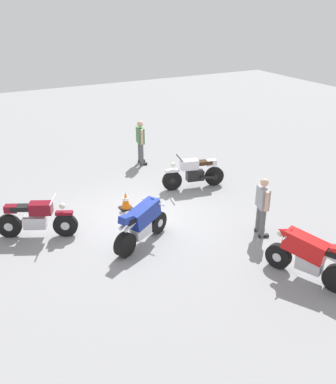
{
  "coord_description": "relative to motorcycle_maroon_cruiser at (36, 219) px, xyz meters",
  "views": [
    {
      "loc": [
        -9.75,
        4.24,
        5.72
      ],
      "look_at": [
        -0.16,
        -0.78,
        0.75
      ],
      "focal_mm": 39.88,
      "sensor_mm": 36.0,
      "label": 1
    }
  ],
  "objects": [
    {
      "name": "motorcycle_silver_cruiser",
      "position": [
        0.81,
        -5.22,
        0.0
      ],
      "size": [
        0.82,
        2.07,
        1.09
      ],
      "rotation": [
        0.0,
        0.0,
        1.36
      ],
      "color": "black",
      "rests_on": "ground"
    },
    {
      "name": "motorcycle_maroon_cruiser",
      "position": [
        0.0,
        0.0,
        0.0
      ],
      "size": [
        1.05,
        1.94,
        1.09
      ],
      "rotation": [
        0.0,
        0.0,
        4.27
      ],
      "color": "black",
      "rests_on": "ground"
    },
    {
      "name": "traffic_cone",
      "position": [
        0.42,
        -2.65,
        -0.26
      ],
      "size": [
        0.36,
        0.36,
        0.53
      ],
      "color": "black",
      "rests_on": "ground"
    },
    {
      "name": "motorcycle_red_sportbike",
      "position": [
        -4.61,
        -4.88,
        0.07
      ],
      "size": [
        1.87,
        1.0,
        1.14
      ],
      "rotation": [
        0.0,
        0.0,
        0.4
      ],
      "color": "black",
      "rests_on": "ground"
    },
    {
      "name": "ground_plane",
      "position": [
        -0.4,
        -2.77,
        -0.52
      ],
      "size": [
        40.0,
        40.0,
        0.0
      ],
      "primitive_type": "plane",
      "color": "gray"
    },
    {
      "name": "person_in_gray_shirt",
      "position": [
        -2.61,
        -5.2,
        0.38
      ],
      "size": [
        0.62,
        0.42,
        1.6
      ],
      "rotation": [
        0.0,
        0.0,
        4.38
      ],
      "color": "#59595B",
      "rests_on": "ground"
    },
    {
      "name": "person_in_green_shirt",
      "position": [
        3.61,
        -4.59,
        0.41
      ],
      "size": [
        0.64,
        0.38,
        1.65
      ],
      "rotation": [
        0.0,
        0.0,
        4.53
      ],
      "color": "#59595B",
      "rests_on": "ground"
    },
    {
      "name": "motorcycle_blue_sportbike",
      "position": [
        -1.58,
        -2.29,
        0.07
      ],
      "size": [
        1.1,
        1.81,
        1.14
      ],
      "rotation": [
        0.0,
        0.0,
        5.2
      ],
      "color": "black",
      "rests_on": "ground"
    }
  ]
}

